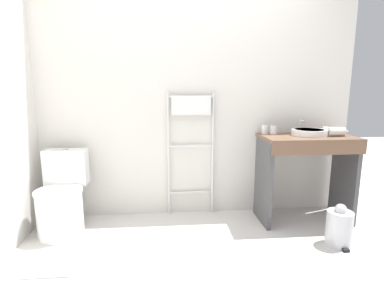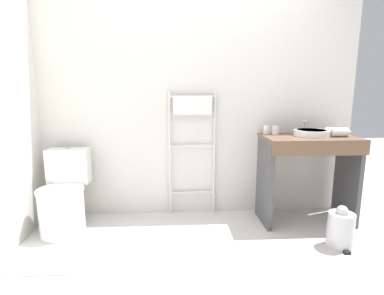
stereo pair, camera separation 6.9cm
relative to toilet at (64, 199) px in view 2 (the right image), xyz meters
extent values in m
plane|color=silver|center=(1.23, -0.91, -0.30)|extent=(12.00, 12.00, 0.00)
cube|color=silver|center=(1.23, 0.41, 0.95)|extent=(3.29, 0.12, 2.50)
cylinder|color=white|center=(0.00, -0.07, -0.10)|extent=(0.39, 0.39, 0.40)
cylinder|color=white|center=(0.00, -0.07, 0.11)|extent=(0.41, 0.41, 0.02)
cube|color=white|center=(0.00, 0.19, 0.27)|extent=(0.39, 0.17, 0.33)
cylinder|color=silver|center=(0.00, 0.19, 0.44)|extent=(0.05, 0.05, 0.01)
cylinder|color=silver|center=(0.97, 0.32, 0.34)|extent=(0.02, 0.02, 1.27)
cylinder|color=silver|center=(1.43, 0.32, 0.34)|extent=(0.02, 0.02, 1.27)
cylinder|color=silver|center=(1.20, 0.32, -0.07)|extent=(0.46, 0.02, 0.02)
cylinder|color=silver|center=(1.20, 0.32, 0.43)|extent=(0.46, 0.02, 0.02)
cylinder|color=silver|center=(1.20, 0.32, 0.92)|extent=(0.46, 0.02, 0.02)
cube|color=white|center=(1.20, 0.29, 0.84)|extent=(0.39, 0.04, 0.19)
cube|color=brown|center=(2.30, 0.07, 0.54)|extent=(0.87, 0.51, 0.03)
cube|color=brown|center=(2.30, -0.18, 0.47)|extent=(0.87, 0.02, 0.10)
cube|color=#4C4C4F|center=(1.89, 0.07, 0.11)|extent=(0.04, 0.43, 0.82)
cube|color=#4C4C4F|center=(2.72, 0.07, 0.11)|extent=(0.04, 0.43, 0.82)
cylinder|color=white|center=(2.33, 0.10, 0.58)|extent=(0.33, 0.33, 0.06)
cylinder|color=silver|center=(2.33, 0.10, 0.61)|extent=(0.27, 0.27, 0.01)
cylinder|color=silver|center=(2.33, 0.29, 0.62)|extent=(0.02, 0.02, 0.13)
cylinder|color=silver|center=(2.33, 0.25, 0.67)|extent=(0.02, 0.09, 0.02)
cylinder|color=white|center=(1.95, 0.25, 0.60)|extent=(0.07, 0.07, 0.09)
cylinder|color=white|center=(2.02, 0.21, 0.60)|extent=(0.07, 0.07, 0.08)
cylinder|color=white|center=(2.56, 0.02, 0.60)|extent=(0.15, 0.09, 0.09)
cone|color=silver|center=(2.66, 0.02, 0.60)|extent=(0.05, 0.07, 0.07)
cube|color=white|center=(2.53, 0.12, 0.60)|extent=(0.05, 0.11, 0.06)
cylinder|color=silver|center=(2.39, -0.45, -0.15)|extent=(0.21, 0.21, 0.29)
sphere|color=silver|center=(2.39, -0.45, 0.01)|extent=(0.09, 0.09, 0.09)
cube|color=black|center=(2.39, -0.57, -0.29)|extent=(0.05, 0.04, 0.02)
cube|color=#B2BCCC|center=(-0.02, -0.54, -0.29)|extent=(0.56, 0.36, 0.01)
camera|label=1|loc=(0.95, -2.66, 0.98)|focal=28.00mm
camera|label=2|loc=(1.02, -2.67, 0.98)|focal=28.00mm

